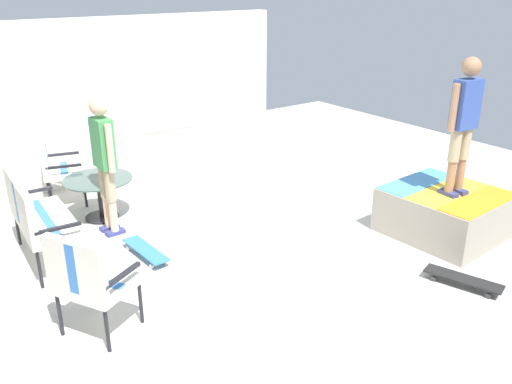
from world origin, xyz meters
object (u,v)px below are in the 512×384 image
Objects in this scene: patio_chair_by_wall at (87,277)px; skateboard_by_bench at (146,250)px; patio_chair_near_house at (55,163)px; person_watching at (104,155)px; skateboard_spare at (463,279)px; skate_ramp at (445,212)px; patio_bench at (34,213)px; person_skater at (464,118)px; patio_table at (99,190)px.

patio_chair_by_wall reaches higher than skateboard_by_bench.
patio_chair_near_house is 1.43m from person_watching.
skateboard_by_bench and skateboard_spare have the same top height.
skateboard_spare is at bearing -136.79° from skateboard_by_bench.
patio_chair_near_house is (3.86, 3.64, 0.32)m from skate_ramp.
skate_ramp reaches higher than skateboard_by_bench.
skateboard_by_bench is at bearing -43.53° from patio_chair_by_wall.
patio_chair_by_wall is 2.20m from person_watching.
person_watching is (2.52, 3.40, 0.74)m from skate_ramp.
patio_bench is 4.99m from person_skater.
person_skater reaches higher than skateboard_by_bench.
person_watching is at bearing 53.50° from skate_ramp.
skate_ramp is 4.30m from person_watching.
skate_ramp is 2.02× the size of patio_chair_near_house.
skateboard_by_bench is (1.76, 3.28, -1.44)m from person_skater.
skate_ramp is 5.31m from patio_chair_near_house.
person_watching is at bearing -26.50° from patio_chair_by_wall.
patio_bench reaches higher than skate_ramp.
skateboard_spare is (-4.77, -2.71, -0.53)m from patio_chair_near_house.
patio_chair_near_house is at bearing 29.56° from skateboard_spare.
patio_table is at bearing 46.63° from person_skater.
skateboard_by_bench is (-0.61, -1.01, -0.53)m from patio_bench.
patio_chair_by_wall is at bearing 153.50° from person_watching.
patio_chair_by_wall is 4.45m from person_skater.
person_skater is at bearing -118.82° from patio_bench.
patio_chair_near_house is at bearing 10.06° from person_watching.
patio_chair_near_house is 5.51m from skateboard_spare.
person_watching reaches higher than patio_chair_by_wall.
person_watching is at bearing -169.94° from patio_chair_near_house.
patio_table reaches higher than skateboard_by_bench.
person_watching reaches higher than patio_table.
patio_bench is at bearing 126.28° from patio_table.
patio_chair_by_wall is at bearing 81.00° from person_skater.
person_skater is (-2.62, -3.34, 0.50)m from person_watching.
patio_bench is 4.70m from skateboard_spare.
patio_chair_by_wall reaches higher than skate_ramp.
patio_chair_by_wall is at bearing 82.42° from skate_ramp.
patio_bench reaches higher than patio_table.
patio_table is 4.61m from skateboard_spare.
patio_chair_near_house reaches higher than skate_ramp.
skate_ramp is at bearing -45.64° from skateboard_spare.
person_watching is at bearing 51.91° from person_skater.
patio_bench and patio_chair_by_wall have the same top height.
person_skater reaches higher than patio_chair_near_house.
person_watching reaches higher than skateboard_by_bench.
person_watching is (-0.49, 0.05, 0.63)m from patio_table.
patio_chair_near_house reaches higher than skateboard_spare.
patio_chair_by_wall is 0.58× the size of person_watching.
patio_bench reaches higher than skateboard_spare.
patio_table is 4.66m from person_skater.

